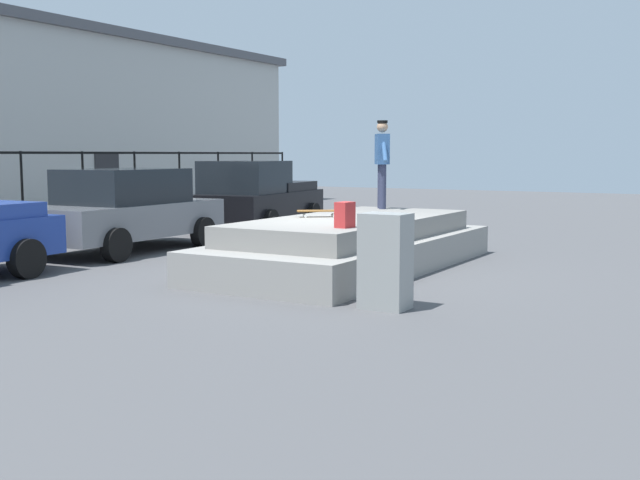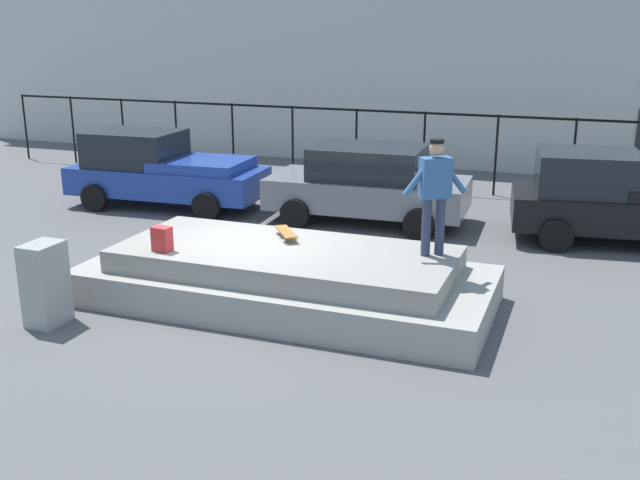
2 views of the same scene
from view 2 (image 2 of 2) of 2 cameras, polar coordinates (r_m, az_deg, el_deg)
The scene contains 11 objects.
ground_plane at distance 12.24m, azimuth -5.53°, elevation -4.06°, with size 60.00×60.00×0.00m, color #4C4C4F.
concrete_ledge at distance 11.67m, azimuth -2.64°, elevation -2.92°, with size 6.40×2.79×0.89m.
skateboarder at distance 11.07m, azimuth 8.83°, elevation 3.94°, with size 0.88×0.64×1.75m.
skateboard at distance 12.04m, azimuth -2.63°, elevation 0.61°, with size 0.62×0.74×0.12m.
backpack at distance 11.59m, azimuth -12.07°, elevation 0.08°, with size 0.28×0.20×0.38m, color red.
car_blue_pickup_near at distance 18.03m, azimuth -12.14°, elevation 5.31°, with size 4.71×2.21×1.78m.
car_grey_sedan_mid at distance 16.28m, azimuth 3.70°, elevation 4.35°, with size 4.40×2.35×1.68m.
car_black_pickup_far at distance 15.88m, azimuth 21.95°, elevation 3.01°, with size 4.57×2.61×1.81m.
utility_box at distance 11.49m, azimuth -20.39°, elevation -3.19°, with size 0.44×0.60×1.23m, color gray.
fence_row at distance 19.72m, azimuth 5.39°, elevation 7.99°, with size 24.06×0.06×2.05m.
warehouse_building at distance 26.13m, azimuth 9.56°, elevation 13.49°, with size 33.63×7.78×5.95m.
Camera 2 is at (5.11, -10.25, 4.30)m, focal length 41.57 mm.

